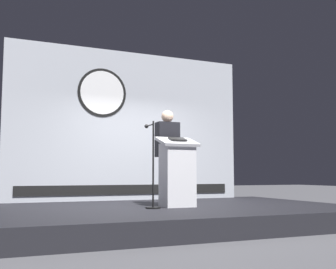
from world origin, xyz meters
The scene contains 6 objects.
ground_plane centered at (0.00, 0.00, 0.00)m, with size 40.00×40.00×0.00m, color #4C4C51.
stage_platform centered at (0.00, 0.00, 0.15)m, with size 6.40×4.00×0.30m, color black.
banner_display centered at (-0.01, 1.85, 1.88)m, with size 5.11×0.12×3.17m.
podium centered at (0.19, -0.22, 0.87)m, with size 0.64×0.49×1.18m.
speaker_person centered at (0.21, 0.26, 1.17)m, with size 0.40×0.26×1.69m.
microphone_stand centered at (-0.30, -0.32, 0.78)m, with size 0.24×0.48×1.40m.
Camera 1 is at (-2.65, -6.54, 0.84)m, focal length 44.07 mm.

